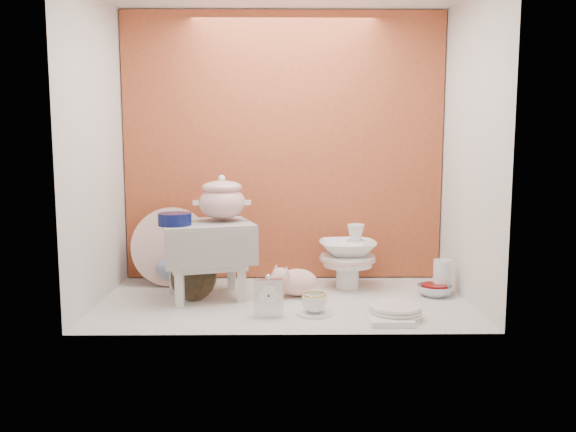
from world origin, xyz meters
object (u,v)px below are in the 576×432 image
gold_rim_teacup (314,302)px  crystal_bowl (435,291)px  mantel_clock (268,296)px  plush_pig (297,282)px  soup_tureen (222,198)px  floral_platter (171,247)px  dinner_plate_stack (395,311)px  step_stool (207,260)px  porcelain_tower (348,256)px  blue_white_vase (174,261)px

gold_rim_teacup → crystal_bowl: size_ratio=0.65×
mantel_clock → plush_pig: 0.37m
soup_tureen → mantel_clock: soup_tureen is taller
floral_platter → crystal_bowl: floral_platter is taller
soup_tureen → dinner_plate_stack: bearing=-26.4°
soup_tureen → floral_platter: (-0.30, 0.23, -0.29)m
floral_platter → mantel_clock: 0.82m
soup_tureen → dinner_plate_stack: (0.80, -0.40, -0.47)m
step_stool → plush_pig: bearing=-15.4°
step_stool → floral_platter: (-0.23, 0.27, 0.02)m
step_stool → dinner_plate_stack: step_stool is taller
soup_tureen → porcelain_tower: bearing=11.7°
mantel_clock → plush_pig: bearing=65.1°
crystal_bowl → soup_tureen: bearing=178.3°
dinner_plate_stack → porcelain_tower: bearing=105.9°
blue_white_vase → porcelain_tower: size_ratio=0.70×
floral_platter → crystal_bowl: bearing=-10.6°
plush_pig → porcelain_tower: 0.34m
mantel_clock → porcelain_tower: porcelain_tower is taller
blue_white_vase → dinner_plate_stack: blue_white_vase is taller
soup_tureen → porcelain_tower: soup_tureen is taller
plush_pig → blue_white_vase: bearing=152.2°
crystal_bowl → mantel_clock: bearing=-157.9°
soup_tureen → dinner_plate_stack: soup_tureen is taller
mantel_clock → gold_rim_teacup: 0.21m
step_stool → floral_platter: bearing=113.0°
porcelain_tower → crystal_bowl: bearing=-21.3°
floral_platter → porcelain_tower: 0.96m
gold_rim_teacup → plush_pig: bearing=102.5°
floral_platter → gold_rim_teacup: (0.75, -0.57, -0.15)m
plush_pig → mantel_clock: bearing=-117.1°
step_stool → gold_rim_teacup: (0.52, -0.30, -0.13)m
step_stool → soup_tureen: (0.08, 0.05, 0.31)m
step_stool → floral_platter: 0.35m
blue_white_vase → porcelain_tower: 0.96m
plush_pig → crystal_bowl: size_ratio=1.45×
dinner_plate_stack → plush_pig: bearing=139.4°
dinner_plate_stack → porcelain_tower: porcelain_tower is taller
soup_tureen → dinner_plate_stack: size_ratio=1.14×
soup_tureen → blue_white_vase: 0.54m
porcelain_tower → floral_platter: bearing=174.5°
dinner_plate_stack → crystal_bowl: (0.27, 0.37, -0.00)m
gold_rim_teacup → soup_tureen: bearing=142.4°
soup_tureen → floral_platter: soup_tureen is taller
crystal_bowl → porcelain_tower: bearing=158.7°
soup_tureen → blue_white_vase: (-0.30, 0.25, -0.38)m
soup_tureen → porcelain_tower: size_ratio=0.79×
floral_platter → dinner_plate_stack: bearing=-29.4°
gold_rim_teacup → porcelain_tower: 0.53m
step_stool → blue_white_vase: 0.38m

